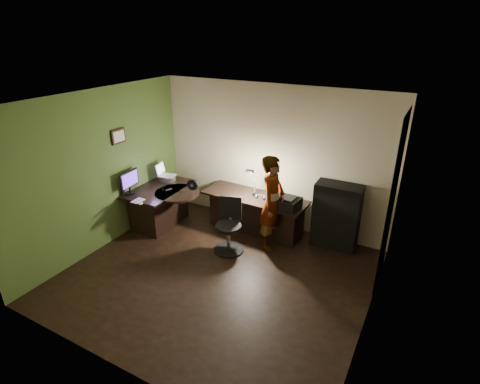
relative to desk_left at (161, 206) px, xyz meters
The scene contains 27 objects.
floor 2.09m from the desk_left, 27.05° to the right, with size 4.50×4.00×0.01m, color black.
ceiling 3.10m from the desk_left, 27.05° to the right, with size 4.50×4.00×0.01m, color silver.
wall_back 2.33m from the desk_left, 30.33° to the left, with size 4.50×0.01×2.70m, color #BBAE8B.
wall_front 3.59m from the desk_left, 58.10° to the right, with size 4.50×0.01×2.70m, color #BBAE8B.
wall_left 1.41m from the desk_left, 114.46° to the right, with size 0.01×4.00×2.70m, color #BBAE8B.
wall_right 4.30m from the desk_left, 12.89° to the right, with size 0.01×4.00×2.70m, color #BBAE8B.
green_wall_overlay 1.40m from the desk_left, 113.69° to the right, with size 0.00×4.00×2.70m, color #435F26.
arched_doorway 4.18m from the desk_left, ahead, with size 0.01×0.90×2.60m, color black.
french_door 4.38m from the desk_left, 20.06° to the right, with size 0.02×0.92×2.10m, color white.
framed_picture 1.59m from the desk_left, 128.83° to the right, with size 0.04×0.30×0.25m, color black.
desk_left is the anchor object (origin of this frame).
desk_right 1.82m from the desk_left, 18.96° to the left, with size 1.96×0.69×0.74m, color black.
cabinet 3.30m from the desk_left, 14.88° to the left, with size 0.78×0.39×1.16m, color black.
laptop_stand 0.56m from the desk_left, 101.41° to the left, with size 0.26×0.22×0.11m, color silver.
laptop 0.71m from the desk_left, 101.41° to the left, with size 0.33×0.31×0.23m, color silver.
monitor 0.78m from the desk_left, 124.05° to the right, with size 0.09×0.47×0.31m, color black.
mouse 0.87m from the desk_left, 74.51° to the right, with size 0.06×0.09×0.03m, color silver.
phone 0.46m from the desk_left, ahead, with size 0.07×0.13×0.01m, color black.
pen 0.42m from the desk_left, 16.74° to the right, with size 0.01×0.15×0.01m, color black.
speaker 0.84m from the desk_left, 122.47° to the right, with size 0.07×0.07×0.18m, color black.
notepad 0.77m from the desk_left, 84.78° to the right, with size 0.16×0.22×0.01m, color silver.
desk_fan 0.87m from the desk_left, ahead, with size 0.21×0.11×0.32m, color black.
headphones 1.98m from the desk_left, 16.54° to the left, with size 0.19×0.08×0.09m, color navy.
printer 2.48m from the desk_left, 10.32° to the left, with size 0.47×0.36×0.21m, color black.
desk_lamp 1.93m from the desk_left, 20.12° to the left, with size 0.15×0.27×0.60m, color black.
office_chair 1.65m from the desk_left, ahead, with size 0.53×0.53×0.94m, color black.
person 2.28m from the desk_left, ahead, with size 0.60×0.40×1.68m, color #D8A88C.
Camera 1 is at (2.63, -4.07, 3.59)m, focal length 28.00 mm.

